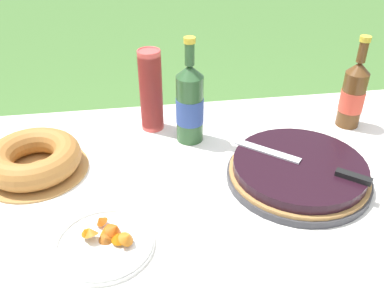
# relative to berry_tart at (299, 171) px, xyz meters

# --- Properties ---
(garden_table) EXTENTS (1.71, 1.00, 0.74)m
(garden_table) POSITION_rel_berry_tart_xyz_m (-0.30, -0.01, -0.10)
(garden_table) COLOR brown
(garden_table) RESTS_ON ground_plane
(tablecloth) EXTENTS (1.72, 1.01, 0.10)m
(tablecloth) POSITION_rel_berry_tart_xyz_m (-0.30, -0.01, -0.04)
(tablecloth) COLOR white
(tablecloth) RESTS_ON garden_table
(berry_tart) EXTENTS (0.39, 0.39, 0.06)m
(berry_tart) POSITION_rel_berry_tart_xyz_m (0.00, 0.00, 0.00)
(berry_tart) COLOR #38383D
(berry_tart) RESTS_ON tablecloth
(serving_knife) EXTENTS (0.30, 0.26, 0.01)m
(serving_knife) POSITION_rel_berry_tart_xyz_m (0.02, -0.02, 0.04)
(serving_knife) COLOR silver
(serving_knife) RESTS_ON berry_tart
(bundt_cake) EXTENTS (0.29, 0.29, 0.08)m
(bundt_cake) POSITION_rel_berry_tart_xyz_m (-0.72, 0.15, 0.01)
(bundt_cake) COLOR #B78447
(bundt_cake) RESTS_ON tablecloth
(cup_stack) EXTENTS (0.07, 0.07, 0.27)m
(cup_stack) POSITION_rel_berry_tart_xyz_m (-0.37, 0.34, 0.10)
(cup_stack) COLOR #E04C47
(cup_stack) RESTS_ON tablecloth
(cider_bottle_green) EXTENTS (0.08, 0.08, 0.33)m
(cider_bottle_green) POSITION_rel_berry_tart_xyz_m (-0.26, 0.25, 0.10)
(cider_bottle_green) COLOR #2D562D
(cider_bottle_green) RESTS_ON tablecloth
(cider_bottle_amber) EXTENTS (0.08, 0.08, 0.30)m
(cider_bottle_amber) POSITION_rel_berry_tart_xyz_m (0.27, 0.27, 0.08)
(cider_bottle_amber) COLOR brown
(cider_bottle_amber) RESTS_ON tablecloth
(snack_plate_near) EXTENTS (0.23, 0.23, 0.06)m
(snack_plate_near) POSITION_rel_berry_tart_xyz_m (-0.52, -0.17, -0.02)
(snack_plate_near) COLOR white
(snack_plate_near) RESTS_ON tablecloth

